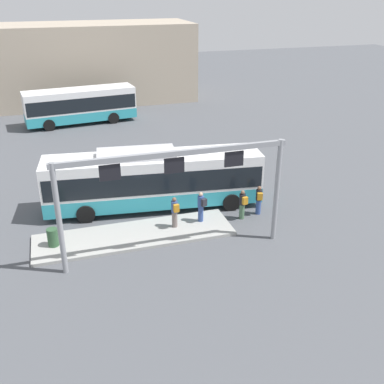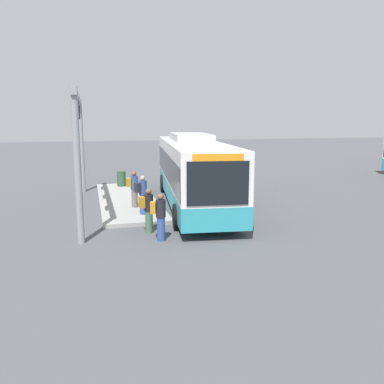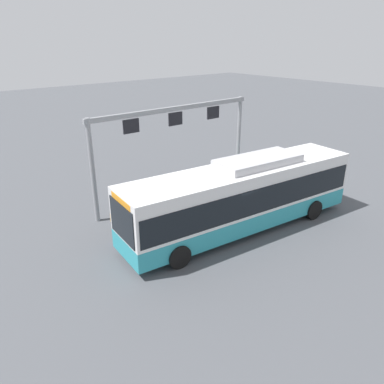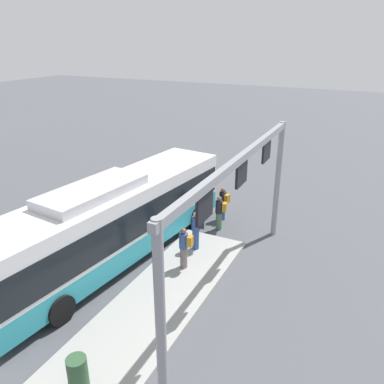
{
  "view_description": "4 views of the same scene",
  "coord_description": "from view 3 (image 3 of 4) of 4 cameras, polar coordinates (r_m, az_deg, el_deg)",
  "views": [
    {
      "loc": [
        -4.89,
        -23.26,
        11.77
      ],
      "look_at": [
        1.81,
        -1.42,
        1.3
      ],
      "focal_mm": 43.1,
      "sensor_mm": 36.0,
      "label": 1
    },
    {
      "loc": [
        18.46,
        -4.85,
        4.18
      ],
      "look_at": [
        3.42,
        -0.94,
        1.32
      ],
      "focal_mm": 37.2,
      "sensor_mm": 36.0,
      "label": 2
    },
    {
      "loc": [
        12.15,
        10.87,
        8.63
      ],
      "look_at": [
        1.49,
        -1.85,
        1.73
      ],
      "focal_mm": 35.11,
      "sensor_mm": 36.0,
      "label": 3
    },
    {
      "loc": [
        -11.0,
        -8.79,
        8.47
      ],
      "look_at": [
        4.0,
        -1.5,
        1.74
      ],
      "focal_mm": 36.3,
      "sensor_mm": 36.0,
      "label": 4
    }
  ],
  "objects": [
    {
      "name": "person_waiting_far",
      "position": [
        19.63,
        0.39,
        -0.13
      ],
      "size": [
        0.38,
        0.55,
        1.67
      ],
      "rotation": [
        0.0,
        0.0,
        1.68
      ],
      "color": "slate",
      "rests_on": "platform_curb"
    },
    {
      "name": "platform_curb",
      "position": [
        21.43,
        4.55,
        -1.01
      ],
      "size": [
        10.0,
        2.8,
        0.16
      ],
      "primitive_type": "cube",
      "color": "#9E9E99",
      "rests_on": "ground"
    },
    {
      "name": "ground_plane",
      "position": [
        18.45,
        7.29,
        -5.51
      ],
      "size": [
        120.0,
        120.0,
        0.0
      ],
      "primitive_type": "plane",
      "color": "#4C4F54"
    },
    {
      "name": "person_boarding",
      "position": [
        16.96,
        -11.52,
        -5.07
      ],
      "size": [
        0.43,
        0.58,
        1.67
      ],
      "rotation": [
        0.0,
        0.0,
        1.32
      ],
      "color": "#334C8C",
      "rests_on": "ground"
    },
    {
      "name": "person_waiting_mid",
      "position": [
        18.63,
        -2.71,
        -1.44
      ],
      "size": [
        0.49,
        0.6,
        1.67
      ],
      "rotation": [
        0.0,
        0.0,
        1.97
      ],
      "color": "#334C8C",
      "rests_on": "platform_curb"
    },
    {
      "name": "person_waiting_near",
      "position": [
        17.62,
        -8.88,
        -3.77
      ],
      "size": [
        0.39,
        0.56,
        1.67
      ],
      "rotation": [
        0.0,
        0.0,
        1.73
      ],
      "color": "#476B4C",
      "rests_on": "ground"
    },
    {
      "name": "platform_sign_gantry",
      "position": [
        20.83,
        -2.5,
        9.2
      ],
      "size": [
        10.52,
        0.24,
        5.2
      ],
      "color": "gray",
      "rests_on": "ground"
    },
    {
      "name": "bus_main",
      "position": [
        17.68,
        7.6,
        -0.3
      ],
      "size": [
        12.22,
        3.89,
        3.46
      ],
      "rotation": [
        0.0,
        0.0,
        -0.12
      ],
      "color": "teal",
      "rests_on": "ground"
    },
    {
      "name": "trash_bin",
      "position": [
        23.96,
        11.43,
        2.57
      ],
      "size": [
        0.52,
        0.52,
        0.9
      ],
      "primitive_type": "cylinder",
      "color": "#2D5133",
      "rests_on": "platform_curb"
    }
  ]
}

